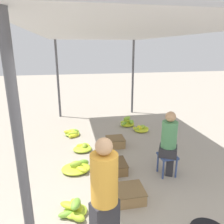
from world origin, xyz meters
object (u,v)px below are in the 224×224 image
object	(u,v)px
stool	(167,159)
banana_pile_right_0	(141,129)
crate_mid	(114,167)
vendor_seated	(169,143)
vendor_foreground	(104,195)
banana_pile_left_1	(73,133)
crate_near	(115,142)
banana_pile_left_3	(83,148)
banana_pile_left_2	(77,167)
crate_far	(130,194)
banana_pile_left_0	(75,209)
banana_pile_right_1	(127,123)

from	to	relation	value
stool	banana_pile_right_0	world-z (taller)	stool
crate_mid	vendor_seated	bearing A→B (deg)	-16.11
vendor_foreground	vendor_seated	xyz separation A→B (m)	(1.52, 1.45, -0.10)
banana_pile_left_1	banana_pile_right_0	xyz separation A→B (m)	(2.06, -0.07, 0.00)
stool	crate_near	size ratio (longest dim) A/B	0.96
stool	banana_pile_right_0	size ratio (longest dim) A/B	0.85
banana_pile_left_3	crate_mid	xyz separation A→B (m)	(0.57, -1.12, 0.05)
banana_pile_left_2	crate_near	distance (m)	1.44
vendor_seated	banana_pile_left_2	xyz separation A→B (m)	(-1.80, 0.49, -0.63)
stool	banana_pile_left_3	size ratio (longest dim) A/B	0.89
crate_far	banana_pile_right_0	bearing A→B (deg)	68.45
banana_pile_left_0	banana_pile_right_1	xyz separation A→B (m)	(1.83, 3.70, 0.02)
crate_far	banana_pile_left_3	bearing A→B (deg)	108.05
crate_near	banana_pile_right_0	bearing A→B (deg)	41.41
crate_mid	crate_far	world-z (taller)	same
banana_pile_right_0	crate_near	xyz separation A→B (m)	(-0.98, -0.87, 0.04)
banana_pile_left_2	banana_pile_right_0	world-z (taller)	banana_pile_left_2
banana_pile_right_0	crate_mid	xyz separation A→B (m)	(-1.26, -2.06, 0.03)
stool	crate_far	bearing A→B (deg)	-147.30
vendor_seated	crate_near	bearing A→B (deg)	117.02
banana_pile_left_1	crate_near	bearing A→B (deg)	-40.94
banana_pile_left_0	crate_far	world-z (taller)	banana_pile_left_0
banana_pile_left_1	banana_pile_left_3	bearing A→B (deg)	-77.30
banana_pile_left_2	banana_pile_right_1	xyz separation A→B (m)	(1.74, 2.44, 0.04)
vendor_seated	banana_pile_right_1	size ratio (longest dim) A/B	2.45
vendor_seated	banana_pile_left_1	world-z (taller)	vendor_seated
banana_pile_left_0	banana_pile_left_2	xyz separation A→B (m)	(0.09, 1.26, -0.02)
crate_far	crate_mid	bearing A→B (deg)	95.72
banana_pile_left_0	crate_far	bearing A→B (deg)	9.81
stool	crate_near	xyz separation A→B (m)	(-0.74, 1.50, -0.23)
crate_near	crate_mid	distance (m)	1.23
vendor_foreground	crate_far	world-z (taller)	vendor_foreground
banana_pile_left_1	crate_near	xyz separation A→B (m)	(1.08, -0.93, 0.04)
banana_pile_left_3	crate_near	world-z (taller)	crate_near
crate_near	crate_mid	bearing A→B (deg)	-103.18
banana_pile_right_0	banana_pile_right_1	distance (m)	0.63
stool	banana_pile_right_1	bearing A→B (deg)	90.70
crate_mid	banana_pile_left_3	bearing A→B (deg)	117.00
banana_pile_right_1	stool	bearing A→B (deg)	-89.30
crate_near	banana_pile_left_2	bearing A→B (deg)	-135.94
banana_pile_left_1	crate_mid	world-z (taller)	crate_mid
banana_pile_left_3	banana_pile_left_1	bearing A→B (deg)	102.70
vendor_seated	banana_pile_right_0	bearing A→B (deg)	84.62
banana_pile_left_0	banana_pile_left_1	bearing A→B (deg)	89.17
banana_pile_left_3	crate_mid	world-z (taller)	crate_mid
banana_pile_left_1	crate_near	size ratio (longest dim) A/B	1.17
banana_pile_left_1	banana_pile_left_2	distance (m)	1.94
stool	crate_far	size ratio (longest dim) A/B	0.94
crate_near	crate_far	distance (m)	2.11
crate_near	crate_far	size ratio (longest dim) A/B	0.98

